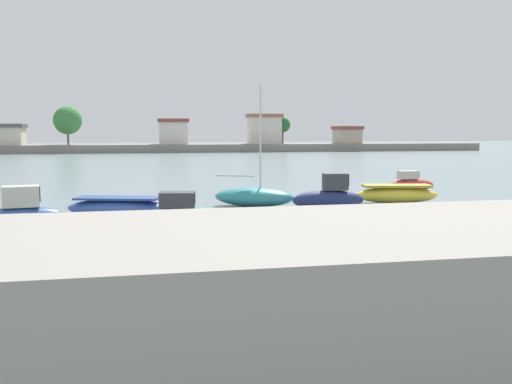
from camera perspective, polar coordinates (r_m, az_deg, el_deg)
The scene contains 11 objects.
ground_plane at distance 18.75m, azimuth 3.36°, elevation -7.02°, with size 400.00×400.00×0.00m, color slate.
seawall_embankment at distance 10.25m, azimuth 17.14°, elevation -10.53°, with size 84.86×5.06×2.75m, color gray.
moored_boat_0 at distance 28.08m, azimuth -22.56°, elevation -1.72°, with size 4.01×1.88×1.78m.
moored_boat_1 at distance 29.02m, azimuth -13.64°, elevation -1.51°, with size 5.38×3.05×1.01m.
moored_boat_2 at distance 26.20m, azimuth -7.16°, elevation -2.06°, with size 4.32×2.02×1.50m.
moored_boat_3 at distance 32.22m, azimuth -0.21°, elevation -0.47°, with size 4.92×3.63×6.83m.
moored_boat_4 at distance 30.96m, azimuth 7.34°, elevation -0.54°, with size 4.01×1.62×1.99m.
moored_boat_5 at distance 34.74m, azimuth 13.87°, elevation -0.22°, with size 5.12×2.45×1.10m.
moored_boat_6 at distance 41.61m, azimuth 15.22°, elevation 0.82°, with size 3.50×1.15×1.47m.
mooring_buoy_0 at distance 35.15m, azimuth -10.96°, elevation -0.73°, with size 0.27×0.27×0.27m, color white.
distant_shoreline at distance 116.89m, azimuth -11.80°, elevation 4.96°, with size 138.33×9.14×9.07m.
Camera 1 is at (-4.85, -17.60, 4.26)m, focal length 39.97 mm.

